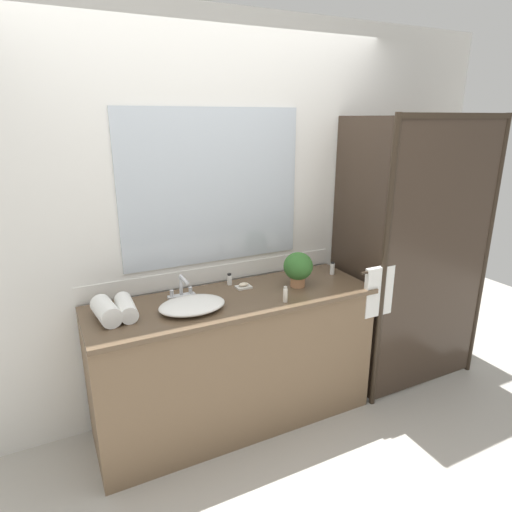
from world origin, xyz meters
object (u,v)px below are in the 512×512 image
(potted_plant, at_px, (298,267))
(rolled_towel_middle, at_px, (126,307))
(sink_basin, at_px, (192,305))
(amenity_bottle_shampoo, at_px, (229,279))
(rolled_towel_near_edge, at_px, (106,311))
(faucet, at_px, (182,290))
(amenity_bottle_lotion, at_px, (285,295))
(amenity_bottle_conditioner, at_px, (332,268))
(soap_dish, at_px, (244,286))

(potted_plant, relative_size, rolled_towel_middle, 0.91)
(sink_basin, height_order, potted_plant, potted_plant)
(sink_basin, xyz_separation_m, amenity_bottle_shampoo, (0.35, 0.28, 0.01))
(rolled_towel_near_edge, height_order, rolled_towel_middle, rolled_towel_near_edge)
(rolled_towel_near_edge, bearing_deg, faucet, 14.56)
(rolled_towel_near_edge, bearing_deg, sink_basin, -9.23)
(potted_plant, height_order, amenity_bottle_lotion, potted_plant)
(potted_plant, distance_m, amenity_bottle_conditioner, 0.37)
(soap_dish, xyz_separation_m, rolled_towel_near_edge, (-0.88, -0.11, 0.04))
(amenity_bottle_shampoo, bearing_deg, faucet, -166.98)
(amenity_bottle_shampoo, xyz_separation_m, rolled_towel_near_edge, (-0.82, -0.20, 0.02))
(sink_basin, bearing_deg, rolled_towel_near_edge, 170.77)
(sink_basin, height_order, rolled_towel_near_edge, rolled_towel_near_edge)
(faucet, relative_size, amenity_bottle_shampoo, 2.21)
(soap_dish, relative_size, amenity_bottle_conditioner, 1.10)
(amenity_bottle_lotion, distance_m, rolled_towel_middle, 0.93)
(sink_basin, bearing_deg, faucet, 90.00)
(faucet, height_order, soap_dish, faucet)
(faucet, relative_size, amenity_bottle_lotion, 1.69)
(soap_dish, xyz_separation_m, amenity_bottle_conditioner, (0.68, -0.04, 0.03))
(rolled_towel_middle, bearing_deg, amenity_bottle_shampoo, 14.61)
(potted_plant, xyz_separation_m, amenity_bottle_conditioner, (0.34, 0.09, -0.09))
(amenity_bottle_conditioner, distance_m, rolled_towel_near_edge, 1.56)
(faucet, distance_m, potted_plant, 0.77)
(potted_plant, height_order, rolled_towel_near_edge, potted_plant)
(potted_plant, bearing_deg, rolled_towel_near_edge, 178.78)
(amenity_bottle_shampoo, relative_size, rolled_towel_middle, 0.30)
(soap_dish, height_order, rolled_towel_middle, rolled_towel_middle)
(rolled_towel_near_edge, distance_m, rolled_towel_middle, 0.11)
(sink_basin, distance_m, amenity_bottle_conditioner, 1.10)
(amenity_bottle_conditioner, bearing_deg, amenity_bottle_shampoo, 169.30)
(potted_plant, relative_size, amenity_bottle_conditioner, 2.56)
(amenity_bottle_lotion, bearing_deg, sink_basin, 165.61)
(potted_plant, xyz_separation_m, amenity_bottle_shampoo, (-0.39, 0.23, -0.10))
(amenity_bottle_lotion, bearing_deg, rolled_towel_middle, 165.48)
(rolled_towel_middle, bearing_deg, potted_plant, -2.27)
(sink_basin, distance_m, rolled_towel_near_edge, 0.47)
(amenity_bottle_conditioner, height_order, rolled_towel_middle, rolled_towel_middle)
(faucet, height_order, rolled_towel_near_edge, faucet)
(sink_basin, bearing_deg, rolled_towel_middle, 165.28)
(potted_plant, xyz_separation_m, rolled_towel_middle, (-1.10, 0.04, -0.08))
(sink_basin, height_order, faucet, faucet)
(amenity_bottle_lotion, bearing_deg, faucet, 148.24)
(rolled_towel_middle, bearing_deg, amenity_bottle_lotion, -14.52)
(sink_basin, xyz_separation_m, amenity_bottle_conditioner, (1.09, 0.14, 0.01))
(sink_basin, height_order, amenity_bottle_conditioner, amenity_bottle_conditioner)
(potted_plant, distance_m, amenity_bottle_lotion, 0.29)
(soap_dish, xyz_separation_m, amenity_bottle_lotion, (0.13, -0.32, 0.03))
(amenity_bottle_shampoo, height_order, amenity_bottle_lotion, amenity_bottle_lotion)
(potted_plant, xyz_separation_m, amenity_bottle_lotion, (-0.20, -0.19, -0.08))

